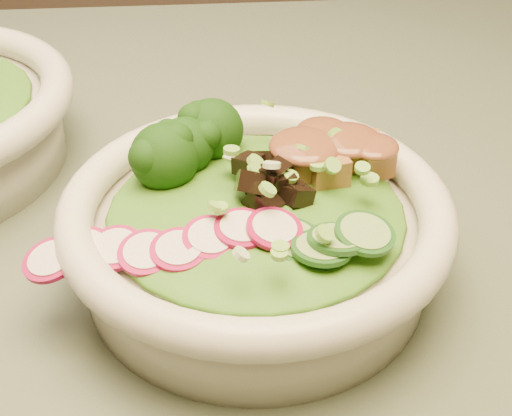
{
  "coord_description": "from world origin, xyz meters",
  "views": [
    {
      "loc": [
        -0.24,
        -0.42,
        1.05
      ],
      "look_at": [
        -0.21,
        -0.08,
        0.8
      ],
      "focal_mm": 50.0,
      "sensor_mm": 36.0,
      "label": 1
    }
  ],
  "objects": [
    {
      "name": "broccoli_florets",
      "position": [
        -0.24,
        -0.04,
        0.82
      ],
      "size": [
        0.09,
        0.08,
        0.04
      ],
      "primitive_type": null,
      "rotation": [
        0.0,
        0.0,
        -0.34
      ],
      "color": "black",
      "rests_on": "salad_bowl"
    },
    {
      "name": "cucumber_slices",
      "position": [
        -0.18,
        -0.13,
        0.81
      ],
      "size": [
        0.08,
        0.08,
        0.03
      ],
      "primitive_type": null,
      "rotation": [
        0.0,
        0.0,
        -0.34
      ],
      "color": "#92B866",
      "rests_on": "salad_bowl"
    },
    {
      "name": "mushroom_heap",
      "position": [
        -0.2,
        -0.08,
        0.81
      ],
      "size": [
        0.08,
        0.08,
        0.03
      ],
      "primitive_type": null,
      "rotation": [
        0.0,
        0.0,
        -0.34
      ],
      "color": "black",
      "rests_on": "salad_bowl"
    },
    {
      "name": "salad_bowl",
      "position": [
        -0.21,
        -0.08,
        0.78
      ],
      "size": [
        0.23,
        0.23,
        0.06
      ],
      "rotation": [
        0.0,
        0.0,
        -0.34
      ],
      "color": "silver",
      "rests_on": "dining_table"
    },
    {
      "name": "lettuce_bed",
      "position": [
        -0.21,
        -0.08,
        0.8
      ],
      "size": [
        0.18,
        0.18,
        0.02
      ],
      "primitive_type": "ellipsoid",
      "color": "#2A6A16",
      "rests_on": "salad_bowl"
    },
    {
      "name": "scallion_garnish",
      "position": [
        -0.21,
        -0.08,
        0.82
      ],
      "size": [
        0.17,
        0.17,
        0.02
      ],
      "primitive_type": null,
      "color": "#78BA41",
      "rests_on": "salad_bowl"
    },
    {
      "name": "tofu_cubes",
      "position": [
        -0.16,
        -0.05,
        0.81
      ],
      "size": [
        0.09,
        0.08,
        0.03
      ],
      "primitive_type": null,
      "rotation": [
        0.0,
        0.0,
        -0.34
      ],
      "color": "#945F31",
      "rests_on": "salad_bowl"
    },
    {
      "name": "dining_table",
      "position": [
        0.0,
        0.0,
        0.64
      ],
      "size": [
        1.2,
        0.8,
        0.75
      ],
      "color": "black",
      "rests_on": "ground"
    },
    {
      "name": "radish_slices",
      "position": [
        -0.25,
        -0.12,
        0.81
      ],
      "size": [
        0.1,
        0.06,
        0.02
      ],
      "primitive_type": null,
      "rotation": [
        0.0,
        0.0,
        -0.34
      ],
      "color": "#950B41",
      "rests_on": "salad_bowl"
    },
    {
      "name": "peanut_sauce",
      "position": [
        -0.16,
        -0.05,
        0.82
      ],
      "size": [
        0.06,
        0.05,
        0.01
      ],
      "primitive_type": "ellipsoid",
      "color": "brown",
      "rests_on": "tofu_cubes"
    }
  ]
}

